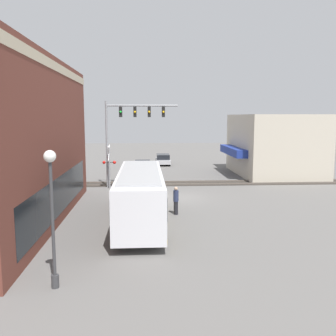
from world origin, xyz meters
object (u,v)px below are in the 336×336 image
(pedestrian_near_bus, at_px, (176,200))
(pedestrian_at_crossing, at_px, (122,180))
(city_bus, at_px, (140,194))
(parked_car_white, at_px, (143,168))
(streetlamp, at_px, (52,207))
(crossing_signal, at_px, (109,162))
(parked_car_silver, at_px, (163,160))

(pedestrian_near_bus, relative_size, pedestrian_at_crossing, 1.05)
(city_bus, relative_size, pedestrian_near_bus, 6.13)
(pedestrian_at_crossing, bearing_deg, parked_car_white, -11.82)
(parked_car_white, height_order, pedestrian_at_crossing, pedestrian_at_crossing)
(streetlamp, bearing_deg, parked_car_white, -6.46)
(pedestrian_at_crossing, bearing_deg, crossing_signal, 57.58)
(pedestrian_at_crossing, bearing_deg, parked_car_silver, -14.45)
(city_bus, relative_size, parked_car_white, 2.28)
(city_bus, height_order, pedestrian_near_bus, city_bus)
(parked_car_white, distance_m, pedestrian_near_bus, 16.84)
(streetlamp, xyz_separation_m, pedestrian_near_bus, (10.10, -5.29, -2.11))
(parked_car_white, xyz_separation_m, pedestrian_at_crossing, (-8.22, 1.72, 0.17))
(streetlamp, xyz_separation_m, parked_car_white, (26.79, -3.03, -2.33))
(pedestrian_at_crossing, bearing_deg, streetlamp, 175.96)
(pedestrian_near_bus, distance_m, pedestrian_at_crossing, 9.36)
(crossing_signal, distance_m, pedestrian_at_crossing, 1.94)
(streetlamp, relative_size, parked_car_silver, 1.11)
(city_bus, xyz_separation_m, streetlamp, (-8.41, 3.03, 1.30))
(crossing_signal, height_order, parked_car_white, crossing_signal)
(streetlamp, height_order, pedestrian_near_bus, streetlamp)
(crossing_signal, xyz_separation_m, pedestrian_at_crossing, (-0.71, -1.12, -1.41))
(crossing_signal, xyz_separation_m, parked_car_silver, (16.06, -5.44, -1.65))
(parked_car_silver, xyz_separation_m, pedestrian_near_bus, (-25.24, 0.35, 0.29))
(pedestrian_at_crossing, bearing_deg, pedestrian_near_bus, -154.86)
(parked_car_silver, bearing_deg, parked_car_white, 163.08)
(streetlamp, distance_m, pedestrian_near_bus, 11.59)
(parked_car_white, distance_m, pedestrian_at_crossing, 8.40)
(city_bus, relative_size, pedestrian_at_crossing, 6.44)
(streetlamp, bearing_deg, parked_car_silver, -9.06)
(city_bus, height_order, pedestrian_at_crossing, city_bus)
(city_bus, height_order, parked_car_white, city_bus)
(crossing_signal, bearing_deg, parked_car_silver, -18.70)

